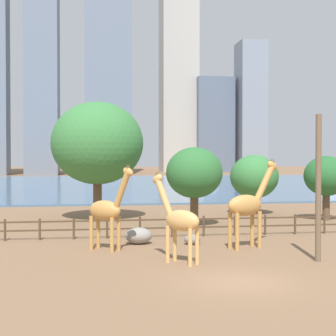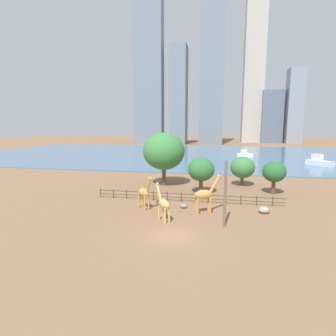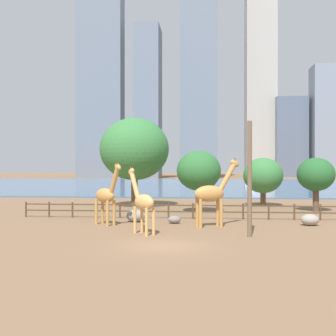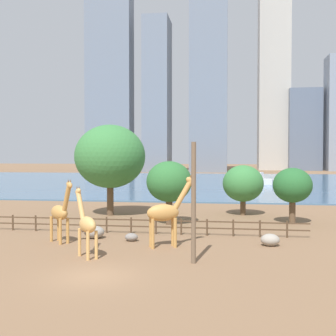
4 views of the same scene
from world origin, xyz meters
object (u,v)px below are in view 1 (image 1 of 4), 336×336
(tree_left_large, at_px, (326,176))
(tree_left_small, at_px, (254,177))
(boulder_by_pole, at_px, (139,236))
(giraffe_companion, at_px, (180,220))
(tree_center_broad, at_px, (97,143))
(tree_right_tall, at_px, (194,173))
(boat_sailboat, at_px, (201,180))
(boulder_near_fence, at_px, (192,239))
(giraffe_young, at_px, (107,210))
(utility_pole, at_px, (318,188))
(giraffe_tall, at_px, (248,205))

(tree_left_large, bearing_deg, tree_left_small, 129.90)
(tree_left_small, bearing_deg, boulder_by_pole, -129.10)
(giraffe_companion, xyz_separation_m, boulder_by_pole, (-1.40, 5.73, -1.57))
(tree_center_broad, xyz_separation_m, tree_right_tall, (6.93, -4.91, -2.28))
(boat_sailboat, bearing_deg, tree_left_small, -69.61)
(boulder_by_pole, bearing_deg, boulder_near_fence, -11.59)
(giraffe_companion, relative_size, giraffe_young, 0.93)
(giraffe_companion, distance_m, utility_pole, 6.85)
(giraffe_young, xyz_separation_m, tree_center_broad, (-0.35, 13.99, 3.97))
(giraffe_tall, relative_size, boulder_by_pole, 3.22)
(tree_center_broad, bearing_deg, giraffe_companion, -78.50)
(giraffe_young, bearing_deg, boulder_near_fence, 56.46)
(boulder_near_fence, height_order, boat_sailboat, boat_sailboat)
(giraffe_tall, distance_m, utility_pole, 4.75)
(boat_sailboat, bearing_deg, tree_right_tall, -75.98)
(boulder_by_pole, height_order, boat_sailboat, boat_sailboat)
(tree_center_broad, bearing_deg, boat_sailboat, 68.54)
(boulder_by_pole, xyz_separation_m, tree_right_tall, (4.72, 7.12, 3.40))
(boulder_by_pole, bearing_deg, tree_right_tall, 56.45)
(giraffe_companion, relative_size, utility_pole, 0.61)
(boulder_near_fence, height_order, boulder_by_pole, boulder_by_pole)
(tree_left_large, bearing_deg, giraffe_companion, -134.26)
(giraffe_young, bearing_deg, tree_right_tall, 95.20)
(utility_pole, distance_m, boat_sailboat, 66.91)
(utility_pole, distance_m, boulder_by_pole, 10.67)
(giraffe_companion, relative_size, boulder_by_pole, 2.81)
(tree_left_large, relative_size, tree_center_broad, 0.54)
(giraffe_tall, height_order, boulder_near_fence, giraffe_tall)
(boulder_by_pole, height_order, tree_center_broad, tree_center_broad)
(utility_pole, relative_size, tree_right_tall, 1.23)
(giraffe_companion, bearing_deg, tree_left_small, -68.75)
(utility_pole, xyz_separation_m, boulder_near_fence, (-5.03, 5.66, -3.24))
(tree_right_tall, height_order, tree_left_small, tree_right_tall)
(utility_pole, bearing_deg, boat_sailboat, 82.61)
(giraffe_tall, relative_size, tree_center_broad, 0.52)
(utility_pole, xyz_separation_m, tree_center_broad, (-10.27, 18.31, 2.62))
(giraffe_companion, bearing_deg, utility_pole, -136.52)
(boulder_near_fence, bearing_deg, boulder_by_pole, 168.41)
(utility_pole, height_order, boulder_near_fence, utility_pole)
(utility_pole, bearing_deg, tree_center_broad, 119.29)
(tree_right_tall, distance_m, tree_left_small, 9.89)
(giraffe_companion, height_order, boulder_near_fence, giraffe_companion)
(utility_pole, distance_m, tree_left_small, 20.81)
(giraffe_tall, xyz_separation_m, giraffe_young, (-7.70, 0.28, -0.20))
(tree_right_tall, relative_size, boat_sailboat, 0.96)
(boulder_near_fence, distance_m, boat_sailboat, 62.17)
(boulder_near_fence, height_order, tree_center_broad, tree_center_broad)
(boulder_near_fence, distance_m, boulder_by_pole, 3.10)
(giraffe_young, distance_m, tree_right_tall, 11.34)
(boulder_near_fence, distance_m, tree_left_small, 17.40)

